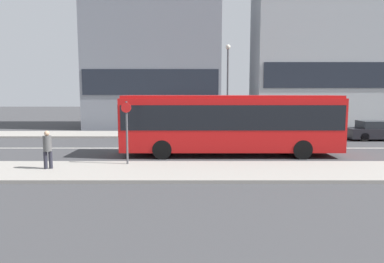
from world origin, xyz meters
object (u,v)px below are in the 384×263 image
Objects in this scene: parked_car_0 at (378,131)px; pedestrian_near_stop at (48,147)px; street_lamp at (228,80)px; city_bus at (230,121)px; bus_stop_sign at (127,128)px.

parked_car_0 is 2.70× the size of pedestrian_near_stop.
street_lamp reaches higher than pedestrian_near_stop.
parked_car_0 is 21.27m from pedestrian_near_stop.
city_bus is at bearing -152.47° from parked_car_0.
bus_stop_sign is (-15.84, -8.65, 1.11)m from parked_car_0.
parked_car_0 is at bearing 7.09° from pedestrian_near_stop.
city_bus is 12.42m from parked_car_0.
pedestrian_near_stop is 0.57× the size of bus_stop_sign.
bus_stop_sign is 12.37m from street_lamp.
pedestrian_near_stop is (-18.97, -9.62, 0.39)m from parked_car_0.
street_lamp reaches higher than bus_stop_sign.
parked_car_0 is 1.55× the size of bus_stop_sign.
pedestrian_near_stop is at bearing -158.23° from city_bus.
city_bus is 1.69× the size of street_lamp.
pedestrian_near_stop is at bearing -162.87° from bus_stop_sign.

